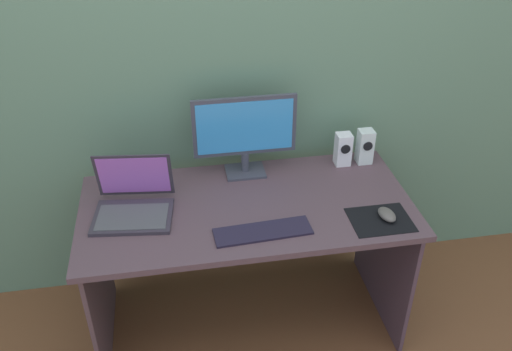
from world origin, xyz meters
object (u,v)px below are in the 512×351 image
object	(u,v)px
monitor	(245,132)
speaker_right	(365,146)
laptop	(133,203)
keyboard_external	(263,231)
speaker_near_monitor	(343,149)
mouse	(387,215)

from	to	relation	value
monitor	speaker_right	distance (m)	0.59
monitor	speaker_right	world-z (taller)	monitor
laptop	keyboard_external	xyz separation A→B (m)	(0.51, -0.22, -0.04)
monitor	laptop	distance (m)	0.58
speaker_near_monitor	keyboard_external	distance (m)	0.65
monitor	mouse	bearing A→B (deg)	-40.78
keyboard_external	monitor	bearing A→B (deg)	86.83
speaker_near_monitor	mouse	xyz separation A→B (m)	(0.05, -0.45, -0.06)
speaker_right	mouse	world-z (taller)	speaker_right
laptop	mouse	size ratio (longest dim) A/B	3.51
monitor	laptop	world-z (taller)	monitor
monitor	speaker_right	xyz separation A→B (m)	(0.58, -0.00, -0.13)
monitor	keyboard_external	xyz separation A→B (m)	(0.00, -0.45, -0.21)
monitor	keyboard_external	distance (m)	0.50
speaker_right	laptop	size ratio (longest dim) A/B	0.48
speaker_right	monitor	bearing A→B (deg)	179.89
monitor	keyboard_external	bearing A→B (deg)	-89.86
mouse	keyboard_external	bearing A→B (deg)	170.86
speaker_near_monitor	laptop	xyz separation A→B (m)	(-0.97, -0.22, -0.03)
monitor	mouse	world-z (taller)	monitor
keyboard_external	speaker_right	bearing A→B (deg)	34.73
monitor	mouse	size ratio (longest dim) A/B	4.66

